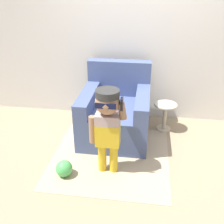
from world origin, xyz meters
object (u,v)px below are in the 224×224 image
(side_table, at_px, (165,114))
(armchair, at_px, (116,112))
(toy_ball, at_px, (64,168))
(person_child, at_px, (107,119))

(side_table, bearing_deg, armchair, -163.27)
(side_table, distance_m, toy_ball, 1.66)
(armchair, height_order, side_table, armchair)
(side_table, xyz_separation_m, toy_ball, (-1.14, -1.20, -0.15))
(side_table, relative_size, toy_ball, 2.15)
(person_child, bearing_deg, side_table, 57.11)
(person_child, bearing_deg, toy_ball, -161.00)
(armchair, relative_size, person_child, 1.04)
(toy_ball, bearing_deg, person_child, 19.00)
(armchair, bearing_deg, toy_ball, -114.57)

